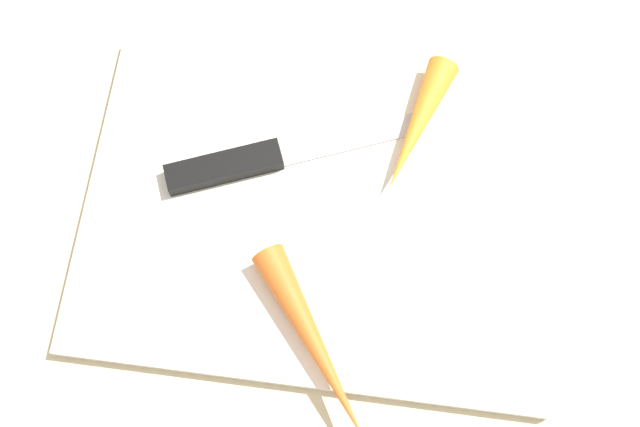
{
  "coord_description": "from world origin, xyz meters",
  "views": [
    {
      "loc": [
        -0.02,
        0.18,
        0.57
      ],
      "look_at": [
        0.0,
        0.0,
        0.01
      ],
      "focal_mm": 43.56,
      "sensor_mm": 36.0,
      "label": 1
    }
  ],
  "objects_px": {
    "carrot_short": "(417,126)",
    "carrot_long": "(315,344)",
    "cutting_board": "(320,216)",
    "knife": "(241,163)"
  },
  "relations": [
    {
      "from": "cutting_board",
      "to": "carrot_long",
      "type": "distance_m",
      "value": 0.1
    },
    {
      "from": "cutting_board",
      "to": "knife",
      "type": "xyz_separation_m",
      "value": [
        0.07,
        -0.03,
        0.01
      ]
    },
    {
      "from": "carrot_long",
      "to": "carrot_short",
      "type": "bearing_deg",
      "value": 127.32
    },
    {
      "from": "knife",
      "to": "carrot_short",
      "type": "distance_m",
      "value": 0.14
    },
    {
      "from": "cutting_board",
      "to": "knife",
      "type": "relative_size",
      "value": 1.87
    },
    {
      "from": "knife",
      "to": "carrot_long",
      "type": "xyz_separation_m",
      "value": [
        -0.07,
        0.13,
        0.01
      ]
    },
    {
      "from": "carrot_long",
      "to": "carrot_short",
      "type": "height_order",
      "value": "same"
    },
    {
      "from": "carrot_short",
      "to": "carrot_long",
      "type": "bearing_deg",
      "value": -1.13
    },
    {
      "from": "carrot_long",
      "to": "carrot_short",
      "type": "xyz_separation_m",
      "value": [
        -0.06,
        -0.18,
        -0.0
      ]
    },
    {
      "from": "cutting_board",
      "to": "carrot_short",
      "type": "distance_m",
      "value": 0.1
    }
  ]
}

